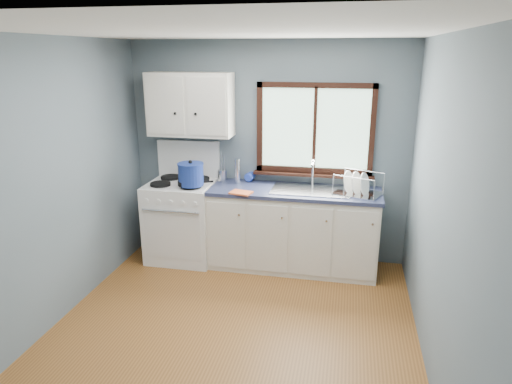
% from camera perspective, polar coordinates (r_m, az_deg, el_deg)
% --- Properties ---
extents(floor, '(3.20, 3.60, 0.02)m').
position_cam_1_polar(floor, '(4.14, -3.35, -17.84)').
color(floor, brown).
rests_on(floor, ground).
extents(ceiling, '(3.20, 3.60, 0.02)m').
position_cam_1_polar(ceiling, '(3.40, -4.12, 19.58)').
color(ceiling, white).
rests_on(ceiling, wall_back).
extents(wall_back, '(3.20, 0.02, 2.50)m').
position_cam_1_polar(wall_back, '(5.28, 1.46, 4.94)').
color(wall_back, slate).
rests_on(wall_back, ground).
extents(wall_front, '(3.20, 0.02, 2.50)m').
position_cam_1_polar(wall_front, '(2.05, -17.63, -16.53)').
color(wall_front, slate).
rests_on(wall_front, ground).
extents(wall_left, '(0.02, 3.60, 2.50)m').
position_cam_1_polar(wall_left, '(4.28, -24.99, 0.42)').
color(wall_left, slate).
rests_on(wall_left, ground).
extents(wall_right, '(0.02, 3.60, 2.50)m').
position_cam_1_polar(wall_right, '(3.53, 22.46, -2.58)').
color(wall_right, slate).
rests_on(wall_right, ground).
extents(gas_range, '(0.76, 0.69, 1.36)m').
position_cam_1_polar(gas_range, '(5.43, -9.17, -3.26)').
color(gas_range, white).
rests_on(gas_range, floor).
extents(base_cabinets, '(1.85, 0.60, 0.88)m').
position_cam_1_polar(base_cabinets, '(5.18, 4.65, -5.10)').
color(base_cabinets, silver).
rests_on(base_cabinets, floor).
extents(countertop, '(1.89, 0.64, 0.04)m').
position_cam_1_polar(countertop, '(5.01, 4.78, 0.09)').
color(countertop, '#222845').
rests_on(countertop, base_cabinets).
extents(sink, '(0.84, 0.46, 0.44)m').
position_cam_1_polar(sink, '(5.01, 6.81, -0.48)').
color(sink, silver).
rests_on(sink, countertop).
extents(window, '(1.36, 0.10, 1.03)m').
position_cam_1_polar(window, '(5.14, 7.33, 7.02)').
color(window, '#9EC6A8').
rests_on(window, wall_back).
extents(upper_cabinets, '(0.95, 0.35, 0.70)m').
position_cam_1_polar(upper_cabinets, '(5.24, -8.22, 10.77)').
color(upper_cabinets, silver).
rests_on(upper_cabinets, wall_back).
extents(skillet, '(0.42, 0.34, 0.05)m').
position_cam_1_polar(skillet, '(5.07, -8.26, 1.17)').
color(skillet, black).
rests_on(skillet, gas_range).
extents(stockpot, '(0.30, 0.30, 0.28)m').
position_cam_1_polar(stockpot, '(5.04, -8.15, 2.25)').
color(stockpot, navy).
rests_on(stockpot, gas_range).
extents(utensil_crock, '(0.13, 0.13, 0.35)m').
position_cam_1_polar(utensil_crock, '(5.31, -4.21, 2.08)').
color(utensil_crock, silver).
rests_on(utensil_crock, countertop).
extents(thermos, '(0.09, 0.09, 0.28)m').
position_cam_1_polar(thermos, '(5.20, -2.35, 2.62)').
color(thermos, silver).
rests_on(thermos, countertop).
extents(soap_bottle, '(0.12, 0.12, 0.27)m').
position_cam_1_polar(soap_bottle, '(5.23, -1.04, 2.65)').
color(soap_bottle, '#233DAA').
rests_on(soap_bottle, countertop).
extents(dish_towel, '(0.25, 0.21, 0.02)m').
position_cam_1_polar(dish_towel, '(4.86, -1.88, -0.08)').
color(dish_towel, '#DD6131').
rests_on(dish_towel, countertop).
extents(dish_rack, '(0.56, 0.49, 0.24)m').
position_cam_1_polar(dish_rack, '(4.93, 12.55, 0.46)').
color(dish_rack, silver).
rests_on(dish_rack, countertop).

